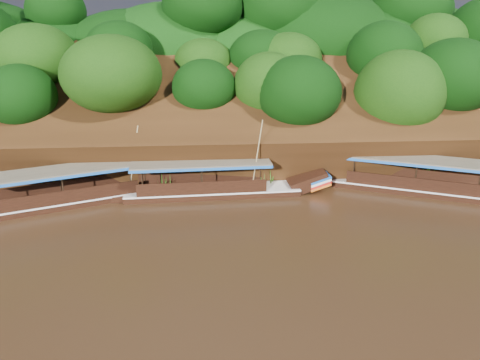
{
  "coord_description": "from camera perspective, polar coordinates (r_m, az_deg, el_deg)",
  "views": [
    {
      "loc": [
        -2.17,
        -22.66,
        11.85
      ],
      "look_at": [
        -0.01,
        7.0,
        1.52
      ],
      "focal_mm": 35.0,
      "sensor_mm": 36.0,
      "label": 1
    }
  ],
  "objects": [
    {
      "name": "boat_1",
      "position": [
        33.0,
        -2.07,
        -0.85
      ],
      "size": [
        14.55,
        3.04,
        6.0
      ],
      "rotation": [
        0.0,
        0.0,
        0.05
      ],
      "color": "black",
      "rests_on": "ground"
    },
    {
      "name": "reeds",
      "position": [
        33.97,
        -4.29,
        0.22
      ],
      "size": [
        50.44,
        2.49,
        2.07
      ],
      "color": "#3A6D1B",
      "rests_on": "ground"
    },
    {
      "name": "boat_0",
      "position": [
        35.86,
        23.05,
        -0.78
      ],
      "size": [
        14.79,
        8.32,
        6.34
      ],
      "rotation": [
        0.0,
        0.0,
        -0.44
      ],
      "color": "black",
      "rests_on": "ground"
    },
    {
      "name": "boat_2",
      "position": [
        33.43,
        -18.0,
        -1.56
      ],
      "size": [
        15.38,
        7.75,
        5.33
      ],
      "rotation": [
        0.0,
        0.0,
        0.38
      ],
      "color": "black",
      "rests_on": "ground"
    },
    {
      "name": "ground",
      "position": [
        25.66,
        1.18,
        -8.35
      ],
      "size": [
        160.0,
        160.0,
        0.0
      ],
      "primitive_type": "plane",
      "color": "black",
      "rests_on": "ground"
    },
    {
      "name": "riverbank",
      "position": [
        46.52,
        -1.41,
        6.78
      ],
      "size": [
        120.0,
        30.06,
        19.4
      ],
      "color": "black",
      "rests_on": "ground"
    }
  ]
}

